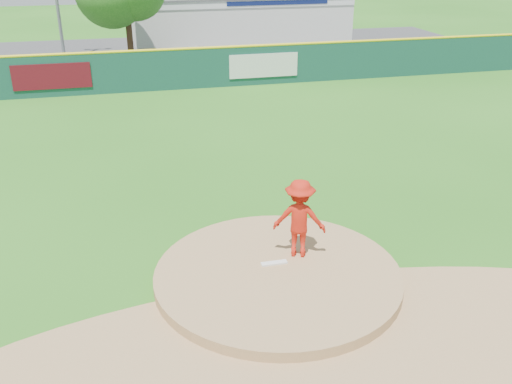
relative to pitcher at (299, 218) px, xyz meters
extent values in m
plane|color=#286B19|center=(-0.67, -0.59, -1.19)|extent=(120.00, 120.00, 0.00)
cylinder|color=#9E774C|center=(-0.67, -0.59, -1.19)|extent=(5.50, 5.50, 0.50)
cube|color=white|center=(-0.67, -0.29, -0.92)|extent=(0.60, 0.15, 0.04)
cylinder|color=#9E774C|center=(-0.67, -3.59, -1.18)|extent=(15.40, 15.40, 0.01)
cube|color=#38383A|center=(-0.67, 26.41, -1.18)|extent=(44.00, 16.00, 0.02)
imported|color=red|center=(0.00, 0.00, 0.00)|extent=(1.39, 1.11, 1.88)
imported|color=silver|center=(1.40, 21.91, -0.53)|extent=(4.63, 2.26, 1.27)
cube|color=silver|center=(5.33, 31.41, 0.41)|extent=(15.00, 8.00, 3.20)
cube|color=white|center=(5.33, 27.39, 1.81)|extent=(15.00, 0.06, 0.55)
cube|color=#0F194C|center=(7.33, 27.35, 1.81)|extent=(7.00, 0.03, 0.28)
cube|color=#5A0C17|center=(-6.65, 17.33, -0.19)|extent=(3.60, 0.04, 1.20)
cube|color=silver|center=(3.71, 17.33, -0.19)|extent=(3.60, 0.04, 1.20)
cube|color=#134037|center=(-0.67, 17.41, -0.19)|extent=(40.00, 0.10, 2.00)
cylinder|color=yellow|center=(-0.67, 17.41, 0.81)|extent=(40.00, 0.14, 0.14)
cylinder|color=#382314|center=(-2.67, 24.41, 0.11)|extent=(0.36, 0.36, 2.60)
cylinder|color=#382314|center=(12.33, 35.41, -0.39)|extent=(0.40, 0.40, 1.60)
camera|label=1|loc=(-3.77, -11.00, 5.86)|focal=40.00mm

